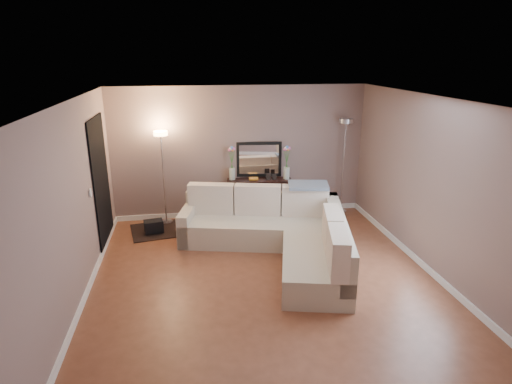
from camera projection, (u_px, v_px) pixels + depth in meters
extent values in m
cube|color=brown|center=(265.00, 280.00, 6.28)|extent=(5.00, 5.50, 0.01)
cube|color=white|center=(266.00, 99.00, 5.47)|extent=(5.00, 5.50, 0.01)
cube|color=gray|center=(240.00, 152.00, 8.47)|extent=(5.00, 0.02, 2.60)
cube|color=gray|center=(331.00, 308.00, 3.29)|extent=(5.00, 0.02, 2.60)
cube|color=gray|center=(74.00, 206.00, 5.49)|extent=(0.02, 5.50, 2.60)
cube|color=gray|center=(434.00, 187.00, 6.26)|extent=(0.02, 5.50, 2.60)
cube|color=white|center=(241.00, 212.00, 8.83)|extent=(5.00, 0.03, 0.10)
cube|color=white|center=(87.00, 291.00, 5.88)|extent=(0.03, 5.50, 0.10)
cube|color=white|center=(422.00, 264.00, 6.64)|extent=(0.03, 5.50, 0.10)
cube|color=black|center=(101.00, 183.00, 7.15)|extent=(0.02, 1.20, 2.20)
cube|color=white|center=(90.00, 193.00, 6.32)|extent=(0.02, 0.08, 0.12)
cube|color=beige|center=(260.00, 230.00, 7.51)|extent=(2.86, 1.54, 0.42)
cube|color=beige|center=(261.00, 207.00, 7.77)|extent=(2.69, 0.83, 0.58)
cube|color=beige|center=(188.00, 224.00, 7.57)|extent=(0.40, 0.96, 0.58)
cube|color=beige|center=(315.00, 267.00, 6.21)|extent=(1.30, 1.84, 0.42)
cube|color=beige|center=(338.00, 236.00, 6.54)|extent=(0.81, 2.59, 0.58)
cube|color=beige|center=(211.00, 199.00, 7.66)|extent=(0.85, 0.41, 0.54)
cube|color=beige|center=(258.00, 200.00, 7.60)|extent=(0.85, 0.41, 0.54)
cube|color=beige|center=(305.00, 201.00, 7.54)|extent=(0.85, 0.41, 0.54)
cube|color=beige|center=(332.00, 229.00, 6.34)|extent=(0.40, 0.78, 0.54)
cube|color=beige|center=(338.00, 252.00, 5.60)|extent=(0.40, 0.78, 0.54)
cube|color=slate|center=(308.00, 185.00, 7.47)|extent=(0.75, 0.52, 0.09)
cube|color=black|center=(259.00, 180.00, 8.49)|extent=(1.31, 0.49, 0.04)
cube|color=black|center=(230.00, 202.00, 8.46)|extent=(0.05, 0.05, 0.75)
cube|color=black|center=(230.00, 197.00, 8.72)|extent=(0.05, 0.05, 0.75)
cube|color=black|center=(289.00, 201.00, 8.51)|extent=(0.05, 0.05, 0.75)
cube|color=black|center=(287.00, 196.00, 8.77)|extent=(0.05, 0.05, 0.75)
cube|color=black|center=(259.00, 208.00, 8.67)|extent=(1.22, 0.45, 0.03)
cube|color=#BF3333|center=(233.00, 204.00, 8.62)|extent=(0.05, 0.16, 0.19)
cube|color=#3359A5|center=(235.00, 203.00, 8.62)|extent=(0.05, 0.16, 0.21)
cube|color=gold|center=(238.00, 203.00, 8.61)|extent=(0.06, 0.16, 0.23)
cube|color=#3F7F4C|center=(240.00, 203.00, 8.62)|extent=(0.06, 0.16, 0.19)
cube|color=#994C99|center=(242.00, 203.00, 8.62)|extent=(0.05, 0.16, 0.21)
cube|color=orange|center=(244.00, 202.00, 8.62)|extent=(0.05, 0.16, 0.23)
cube|color=#262626|center=(247.00, 203.00, 8.63)|extent=(0.06, 0.16, 0.19)
cube|color=#4C99B2|center=(249.00, 203.00, 8.63)|extent=(0.06, 0.16, 0.21)
cube|color=#B2A58C|center=(252.00, 202.00, 8.63)|extent=(0.05, 0.16, 0.23)
cube|color=brown|center=(254.00, 203.00, 8.64)|extent=(0.05, 0.16, 0.19)
cube|color=navy|center=(256.00, 203.00, 8.63)|extent=(0.06, 0.16, 0.21)
cube|color=gold|center=(258.00, 202.00, 8.63)|extent=(0.06, 0.16, 0.23)
cube|color=black|center=(259.00, 159.00, 8.53)|extent=(0.90, 0.14, 0.71)
cube|color=white|center=(259.00, 160.00, 8.51)|extent=(0.78, 0.10, 0.59)
cube|color=orange|center=(254.00, 179.00, 8.45)|extent=(0.19, 0.14, 0.04)
cube|color=black|center=(268.00, 177.00, 8.43)|extent=(0.10, 0.03, 0.13)
cube|color=black|center=(274.00, 177.00, 8.44)|extent=(0.08, 0.03, 0.11)
cylinder|color=silver|center=(232.00, 174.00, 8.42)|extent=(0.13, 0.13, 0.24)
cylinder|color=#38722D|center=(231.00, 160.00, 8.34)|extent=(0.10, 0.02, 0.40)
sphere|color=#E5598C|center=(230.00, 150.00, 8.27)|extent=(0.08, 0.08, 0.07)
cylinder|color=#38722D|center=(231.00, 160.00, 8.34)|extent=(0.05, 0.01, 0.43)
sphere|color=white|center=(231.00, 149.00, 8.27)|extent=(0.08, 0.08, 0.07)
cylinder|color=#38722D|center=(232.00, 159.00, 8.33)|extent=(0.01, 0.01, 0.45)
sphere|color=#598CE5|center=(232.00, 148.00, 8.26)|extent=(0.08, 0.08, 0.07)
cylinder|color=#38722D|center=(232.00, 160.00, 8.34)|extent=(0.05, 0.01, 0.41)
sphere|color=#E58C4C|center=(233.00, 150.00, 8.28)|extent=(0.08, 0.08, 0.07)
cylinder|color=#38722D|center=(233.00, 160.00, 8.34)|extent=(0.10, 0.02, 0.42)
sphere|color=#D866B2|center=(234.00, 149.00, 8.27)|extent=(0.08, 0.08, 0.07)
cylinder|color=silver|center=(286.00, 173.00, 8.47)|extent=(0.13, 0.13, 0.24)
cylinder|color=#38722D|center=(286.00, 160.00, 8.39)|extent=(0.10, 0.02, 0.40)
sphere|color=#E5598C|center=(285.00, 149.00, 8.32)|extent=(0.08, 0.08, 0.07)
cylinder|color=#38722D|center=(286.00, 159.00, 8.39)|extent=(0.05, 0.01, 0.43)
sphere|color=white|center=(286.00, 148.00, 8.32)|extent=(0.08, 0.08, 0.07)
cylinder|color=#38722D|center=(287.00, 159.00, 8.38)|extent=(0.01, 0.01, 0.45)
sphere|color=#598CE5|center=(287.00, 147.00, 8.31)|extent=(0.08, 0.08, 0.07)
cylinder|color=#38722D|center=(287.00, 160.00, 8.39)|extent=(0.05, 0.01, 0.41)
sphere|color=#E58C4C|center=(288.00, 149.00, 8.33)|extent=(0.08, 0.08, 0.07)
cylinder|color=#38722D|center=(288.00, 159.00, 8.39)|extent=(0.10, 0.02, 0.42)
sphere|color=#D866B2|center=(289.00, 148.00, 8.32)|extent=(0.08, 0.08, 0.07)
cylinder|color=silver|center=(167.00, 222.00, 8.39)|extent=(0.27, 0.27, 0.03)
cylinder|color=silver|center=(164.00, 180.00, 8.13)|extent=(0.03, 0.03, 1.72)
cylinder|color=#FFBF72|center=(161.00, 133.00, 7.85)|extent=(0.30, 0.30, 0.08)
cylinder|color=silver|center=(340.00, 211.00, 8.96)|extent=(0.29, 0.29, 0.03)
cylinder|color=silver|center=(343.00, 168.00, 8.68)|extent=(0.03, 0.03, 1.86)
cylinder|color=silver|center=(346.00, 121.00, 8.38)|extent=(0.32, 0.32, 0.09)
cube|color=black|center=(164.00, 229.00, 8.06)|extent=(1.32, 1.08, 0.02)
cube|color=black|center=(154.00, 226.00, 7.87)|extent=(0.37, 0.29, 0.22)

